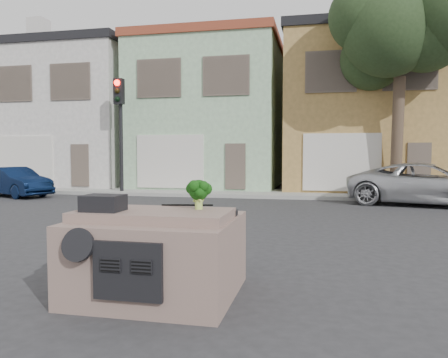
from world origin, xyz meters
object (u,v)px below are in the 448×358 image
(silver_pickup, at_px, (427,205))
(broccoli, at_px, (199,194))
(traffic_signal, at_px, (120,137))
(navy_sedan, at_px, (15,197))

(silver_pickup, distance_m, broccoli, 12.31)
(silver_pickup, height_order, traffic_signal, traffic_signal)
(silver_pickup, distance_m, traffic_signal, 12.61)
(traffic_signal, bearing_deg, broccoli, -60.53)
(silver_pickup, bearing_deg, navy_sedan, 106.20)
(navy_sedan, distance_m, traffic_signal, 5.05)
(traffic_signal, bearing_deg, silver_pickup, -6.40)
(silver_pickup, bearing_deg, traffic_signal, 98.39)
(silver_pickup, relative_size, traffic_signal, 1.05)
(traffic_signal, distance_m, broccoli, 14.34)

